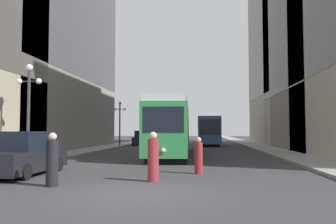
# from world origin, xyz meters

# --- Properties ---
(ground_plane) EXTENTS (200.00, 200.00, 0.00)m
(ground_plane) POSITION_xyz_m (0.00, 0.00, 0.00)
(ground_plane) COLOR #303033
(sidewalk_left) EXTENTS (2.58, 120.00, 0.15)m
(sidewalk_left) POSITION_xyz_m (-8.14, 40.00, 0.07)
(sidewalk_left) COLOR gray
(sidewalk_left) RESTS_ON ground
(sidewalk_right) EXTENTS (2.58, 120.00, 0.15)m
(sidewalk_right) POSITION_xyz_m (8.14, 40.00, 0.07)
(sidewalk_right) COLOR gray
(sidewalk_right) RESTS_ON ground
(streetcar) EXTENTS (3.09, 14.76, 3.89)m
(streetcar) POSITION_xyz_m (-0.41, 15.35, 2.10)
(streetcar) COLOR black
(streetcar) RESTS_ON ground
(transit_bus) EXTENTS (2.65, 11.05, 3.45)m
(transit_bus) POSITION_xyz_m (2.74, 32.85, 1.95)
(transit_bus) COLOR black
(transit_bus) RESTS_ON ground
(parked_car_left_near) EXTENTS (1.91, 4.52, 1.82)m
(parked_car_left_near) POSITION_xyz_m (-5.55, 32.29, 0.84)
(parked_car_left_near) COLOR black
(parked_car_left_near) RESTS_ON ground
(parked_car_left_mid) EXTENTS (1.90, 4.75, 1.82)m
(parked_car_left_mid) POSITION_xyz_m (-5.55, 3.79, 0.84)
(parked_car_left_mid) COLOR black
(parked_car_left_mid) RESTS_ON ground
(pedestrian_crossing_near) EXTENTS (0.41, 0.41, 1.81)m
(pedestrian_crossing_near) POSITION_xyz_m (0.09, 2.43, 0.84)
(pedestrian_crossing_near) COLOR maroon
(pedestrian_crossing_near) RESTS_ON ground
(pedestrian_crossing_far) EXTENTS (0.40, 0.40, 1.79)m
(pedestrian_crossing_far) POSITION_xyz_m (-3.12, 1.06, 0.83)
(pedestrian_crossing_far) COLOR black
(pedestrian_crossing_far) RESTS_ON ground
(pedestrian_on_sidewalk) EXTENTS (0.35, 0.35, 1.57)m
(pedestrian_on_sidewalk) POSITION_xyz_m (1.72, 4.81, 0.73)
(pedestrian_on_sidewalk) COLOR maroon
(pedestrian_on_sidewalk) RESTS_ON ground
(lamp_post_left_near) EXTENTS (1.41, 0.36, 5.31)m
(lamp_post_left_near) POSITION_xyz_m (-7.45, 7.54, 3.65)
(lamp_post_left_near) COLOR #333338
(lamp_post_left_near) RESTS_ON sidewalk_left
(lamp_post_left_far) EXTENTS (1.41, 0.36, 5.05)m
(lamp_post_left_far) POSITION_xyz_m (-7.45, 28.13, 3.50)
(lamp_post_left_far) COLOR #333338
(lamp_post_left_far) RESTS_ON sidewalk_left
(building_left_corner) EXTENTS (15.79, 23.73, 27.79)m
(building_left_corner) POSITION_xyz_m (-17.03, 21.77, 14.32)
(building_left_corner) COLOR gray
(building_left_corner) RESTS_ON ground
(building_right_far) EXTENTS (13.99, 16.52, 25.62)m
(building_right_far) POSITION_xyz_m (16.13, 36.49, 13.19)
(building_right_far) COLOR #B2A893
(building_right_far) RESTS_ON ground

